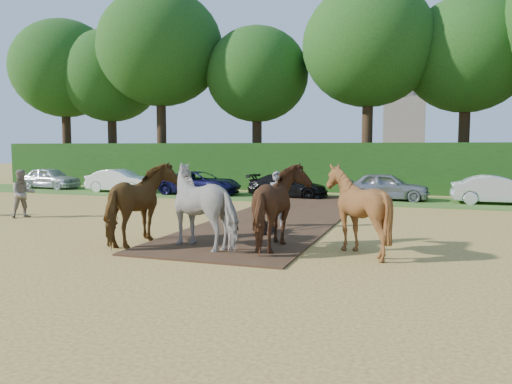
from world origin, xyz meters
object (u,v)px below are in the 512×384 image
(plough_team, at_px, (246,206))
(parked_cars, at_px, (339,186))
(church, at_px, (406,60))
(spectator_near, at_px, (23,194))

(plough_team, relative_size, parked_cars, 0.18)
(plough_team, height_order, church, church)
(plough_team, distance_m, parked_cars, 13.48)
(plough_team, height_order, parked_cars, plough_team)
(spectator_near, distance_m, parked_cars, 15.07)
(spectator_near, bearing_deg, church, 20.54)
(spectator_near, height_order, plough_team, plough_team)
(spectator_near, relative_size, parked_cars, 0.05)
(plough_team, bearing_deg, church, 88.03)
(spectator_near, bearing_deg, parked_cars, -10.61)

